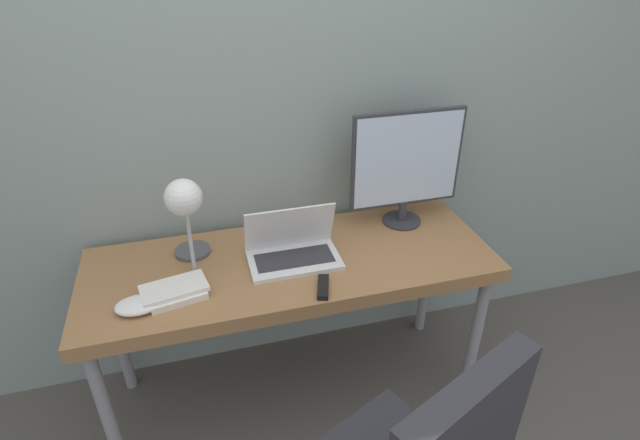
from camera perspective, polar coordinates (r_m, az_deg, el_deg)
name	(u,v)px	position (r m, az deg, el deg)	size (l,w,h in m)	color
wall_back	(268,100)	(2.10, -5.99, 13.49)	(8.00, 0.05, 2.60)	gray
desk	(292,273)	(2.05, -3.24, -6.07)	(1.63, 0.60, 0.76)	#996B42
laptop	(293,249)	(1.98, -3.13, -3.34)	(0.36, 0.22, 0.22)	silver
monitor	(407,164)	(2.16, 9.87, 6.33)	(0.49, 0.17, 0.51)	#333338
desk_lamp	(185,205)	(1.85, -15.20, 1.62)	(0.14, 0.28, 0.40)	#4C4C51
book_stack	(175,292)	(1.87, -16.19, -7.86)	(0.25, 0.18, 0.04)	silver
tv_remote	(323,287)	(1.84, 0.36, -7.67)	(0.08, 0.14, 0.02)	black
game_controller	(138,305)	(1.86, -20.07, -9.12)	(0.16, 0.11, 0.04)	white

